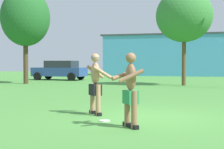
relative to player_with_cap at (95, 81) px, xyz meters
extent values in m
plane|color=#4C8E3D|center=(1.47, -0.04, -0.93)|extent=(80.00, 80.00, 0.00)
cube|color=black|center=(-0.14, 0.15, -0.88)|extent=(0.25, 0.27, 0.09)
cylinder|color=tan|center=(-0.14, 0.15, -0.51)|extent=(0.13, 0.13, 0.83)
cube|color=black|center=(0.13, -0.16, -0.88)|extent=(0.25, 0.27, 0.09)
cylinder|color=tan|center=(0.13, -0.16, -0.51)|extent=(0.13, 0.13, 0.83)
cube|color=black|center=(-0.01, 0.00, -0.24)|extent=(0.44, 0.46, 0.30)
ellipsoid|color=tan|center=(-0.01, 0.00, 0.21)|extent=(0.41, 0.43, 0.60)
cylinder|color=tan|center=(-0.09, 0.25, 0.24)|extent=(0.43, 0.45, 0.38)
cylinder|color=tan|center=(0.23, -0.13, 0.24)|extent=(0.49, 0.39, 0.37)
sphere|color=tan|center=(-0.01, 0.00, 0.63)|extent=(0.23, 0.23, 0.23)
cone|color=#194CA5|center=(-0.01, 0.00, 0.70)|extent=(0.34, 0.34, 0.13)
cube|color=black|center=(1.41, -1.68, -0.88)|extent=(0.25, 0.27, 0.09)
cylinder|color=#936647|center=(1.41, -1.68, -0.52)|extent=(0.13, 0.13, 0.82)
cube|color=black|center=(1.21, -1.44, -0.88)|extent=(0.25, 0.27, 0.09)
cylinder|color=#936647|center=(1.21, -1.44, -0.52)|extent=(0.13, 0.13, 0.82)
cube|color=#28844C|center=(1.31, -1.56, -0.25)|extent=(0.40, 0.41, 0.29)
ellipsoid|color=#936647|center=(1.31, -1.56, 0.19)|extent=(0.37, 0.38, 0.59)
cylinder|color=#936647|center=(1.38, -1.79, 0.22)|extent=(0.54, 0.32, 0.31)
cylinder|color=#936647|center=(1.10, -1.46, 0.22)|extent=(0.42, 0.50, 0.23)
sphere|color=#936647|center=(1.31, -1.56, 0.60)|extent=(0.23, 0.23, 0.23)
cylinder|color=white|center=(0.54, -0.95, -0.91)|extent=(0.27, 0.27, 0.03)
cube|color=#2D478C|center=(-8.55, 16.80, -0.26)|extent=(4.39, 2.02, 0.70)
cube|color=#282D33|center=(-8.35, 16.79, 0.37)|extent=(2.49, 1.71, 0.56)
cylinder|color=black|center=(-10.10, 15.97, -0.61)|extent=(0.65, 0.25, 0.64)
cylinder|color=black|center=(-10.01, 17.77, -0.61)|extent=(0.65, 0.25, 0.64)
cylinder|color=black|center=(-7.09, 15.82, -0.61)|extent=(0.65, 0.25, 0.64)
cylinder|color=black|center=(-7.00, 17.62, -0.61)|extent=(0.65, 0.25, 0.64)
cube|color=#4C9ED1|center=(-1.09, 28.73, 1.25)|extent=(13.41, 4.09, 4.34)
cube|color=#3F3F44|center=(-1.09, 28.73, 3.50)|extent=(13.95, 4.25, 0.16)
cylinder|color=brown|center=(1.67, 12.70, 0.67)|extent=(0.25, 0.25, 3.19)
ellipsoid|color=#387F38|center=(1.67, 12.70, 3.41)|extent=(3.50, 3.50, 3.28)
cylinder|color=#4C3823|center=(-8.69, 11.63, 0.63)|extent=(0.32, 0.32, 3.10)
ellipsoid|color=#236028|center=(-8.69, 11.63, 3.52)|extent=(3.28, 3.28, 3.84)
camera|label=1|loc=(2.84, -8.77, 0.50)|focal=54.19mm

